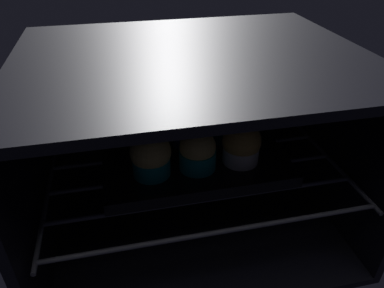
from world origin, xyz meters
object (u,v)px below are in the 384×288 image
Objects in this scene: muffin_row1_col0 at (146,130)px; muffin_row0_col0 at (151,156)px; baking_tray at (192,156)px; muffin_row0_col1 at (198,151)px; muffin_row1_col1 at (189,127)px; muffin_row0_col2 at (241,144)px; muffin_row1_col2 at (228,123)px.

muffin_row0_col0 is at bearing -90.55° from muffin_row1_col0.
muffin_row0_col1 reaches higher than baking_tray.
muffin_row0_col1 is 9.01cm from muffin_row1_col1.
muffin_row0_col1 is at bearing -46.97° from muffin_row1_col0.
muffin_row1_col1 is at bearing 45.96° from muffin_row0_col0.
muffin_row1_col1 is at bearing 132.98° from muffin_row0_col2.
muffin_row0_col2 is (8.35, 0.26, 0.04)cm from muffin_row0_col1.
muffin_row1_col2 is at bearing -2.09° from muffin_row1_col1.
muffin_row0_col0 is 12.58cm from muffin_row1_col1.
muffin_row0_col1 is at bearing 0.20° from muffin_row0_col0.
baking_tray is at bearing 28.70° from muffin_row0_col0.
muffin_row0_col1 is at bearing -89.15° from baking_tray.
muffin_row1_col1 is at bearing 88.77° from muffin_row0_col1.
muffin_row1_col0 is 1.02× the size of muffin_row1_col2.
muffin_row0_col0 is 1.03× the size of muffin_row1_col1.
muffin_row0_col1 is 1.02× the size of muffin_row1_col1.
muffin_row0_col1 is 12.05cm from muffin_row1_col2.
baking_tray is 4.08× the size of muffin_row0_col0.
muffin_row1_col0 is (-16.81, 8.80, 0.10)cm from muffin_row0_col2.
muffin_row0_col2 is 11.96cm from muffin_row1_col1.
muffin_row0_col1 is 1.04× the size of muffin_row1_col2.
baking_tray is at bearing -93.41° from muffin_row1_col1.
muffin_row1_col0 is 8.66cm from muffin_row1_col1.
muffin_row0_col1 reaches higher than muffin_row1_col1.
muffin_row0_col2 reaches higher than baking_tray.
muffin_row1_col2 reaches higher than baking_tray.
muffin_row0_col2 is 0.99× the size of muffin_row1_col0.
muffin_row0_col1 is 8.35cm from muffin_row0_col2.
muffin_row1_col1 reaches higher than baking_tray.
muffin_row0_col2 is 1.00× the size of muffin_row1_col1.
muffin_row1_col1 is at bearing 177.91° from muffin_row1_col2.
muffin_row1_col2 is at bearing 26.03° from baking_tray.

